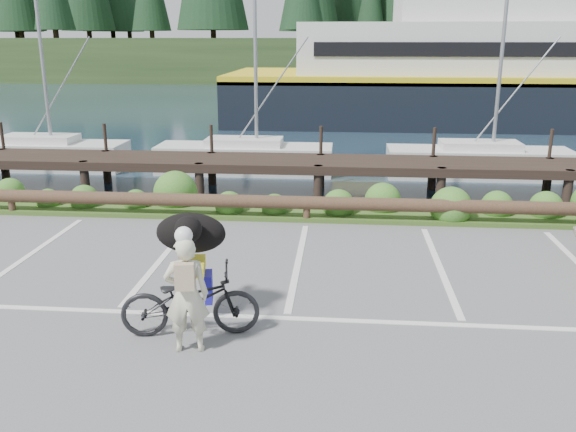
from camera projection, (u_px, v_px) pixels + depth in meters
name	position (u px, v px, depth m)	size (l,w,h in m)	color
ground	(289.00, 307.00, 9.49)	(72.00, 72.00, 0.00)	#59595B
harbor_backdrop	(341.00, 68.00, 84.45)	(170.00, 160.00, 30.00)	#172737
vegetation_strip	(308.00, 211.00, 14.54)	(34.00, 1.60, 0.10)	#3D5B21
log_rail	(307.00, 222.00, 13.88)	(32.00, 0.30, 0.60)	#443021
bicycle	(190.00, 301.00, 8.48)	(0.67, 1.93, 1.01)	black
cyclist	(187.00, 295.00, 7.97)	(0.58, 0.38, 1.60)	beige
dog	(191.00, 233.00, 8.85)	(1.03, 0.50, 0.59)	black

